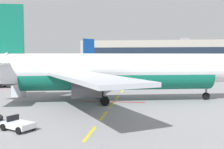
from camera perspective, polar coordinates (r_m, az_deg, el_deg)
apron_paint_markings at (r=48.56m, az=2.64°, el=-3.00°), size 8.00×94.21×0.01m
airliner_foreground at (r=34.34m, az=0.41°, el=0.75°), size 34.49×33.65×12.20m
airliner_mid_left at (r=75.43m, az=1.22°, el=1.98°), size 25.04×26.81×10.19m
catering_truck at (r=53.51m, az=-20.47°, el=-0.83°), size 7.26×3.38×3.14m
uld_cargo_container at (r=41.39m, az=-19.31°, el=-3.31°), size 1.64×1.60×1.60m
terminal_satellite at (r=159.73m, az=10.31°, el=4.40°), size 90.10×25.19×16.28m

